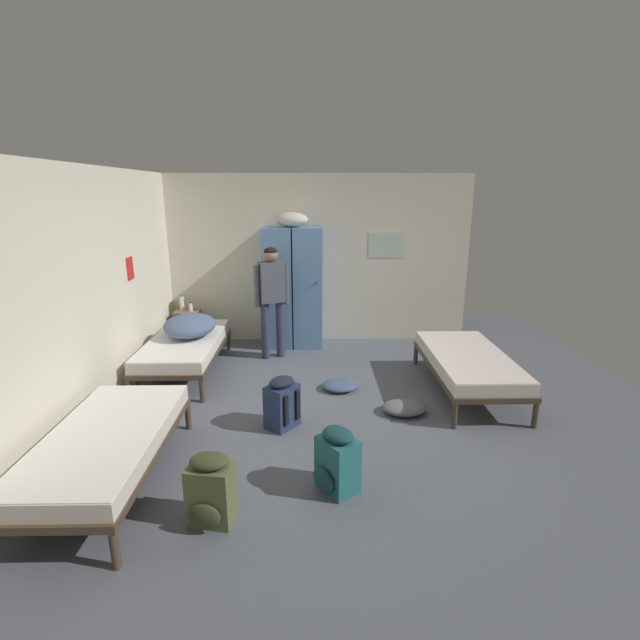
{
  "coord_description": "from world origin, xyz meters",
  "views": [
    {
      "loc": [
        -0.09,
        -4.86,
        2.38
      ],
      "look_at": [
        0.0,
        0.25,
        0.95
      ],
      "focal_mm": 26.02,
      "sensor_mm": 36.0,
      "label": 1
    }
  ],
  "objects_px": {
    "bedding_heap": "(190,326)",
    "bed_right": "(468,362)",
    "bed_left_front": "(106,443)",
    "backpack_teal": "(337,462)",
    "locker_bank": "(293,285)",
    "clothes_pile_denim": "(340,385)",
    "person_traveler": "(272,292)",
    "lotion_bottle": "(191,307)",
    "bed_left_rear": "(185,346)",
    "water_bottle": "(182,303)",
    "backpack_olive": "(211,491)",
    "backpack_navy": "(281,403)",
    "shelf_unit": "(188,324)",
    "clothes_pile_grey": "(404,408)"
  },
  "relations": [
    {
      "from": "person_traveler",
      "to": "backpack_navy",
      "type": "height_order",
      "value": "person_traveler"
    },
    {
      "from": "backpack_navy",
      "to": "person_traveler",
      "type": "bearing_deg",
      "value": 96.81
    },
    {
      "from": "water_bottle",
      "to": "backpack_olive",
      "type": "relative_size",
      "value": 0.46
    },
    {
      "from": "person_traveler",
      "to": "clothes_pile_denim",
      "type": "xyz_separation_m",
      "value": [
        0.91,
        -1.18,
        -0.92
      ]
    },
    {
      "from": "backpack_olive",
      "to": "clothes_pile_denim",
      "type": "distance_m",
      "value": 2.6
    },
    {
      "from": "shelf_unit",
      "to": "bed_left_rear",
      "type": "relative_size",
      "value": 0.3
    },
    {
      "from": "bed_left_front",
      "to": "backpack_navy",
      "type": "bearing_deg",
      "value": 34.8
    },
    {
      "from": "bed_left_front",
      "to": "clothes_pile_grey",
      "type": "xyz_separation_m",
      "value": [
        2.71,
        1.23,
        -0.32
      ]
    },
    {
      "from": "bed_left_rear",
      "to": "clothes_pile_denim",
      "type": "relative_size",
      "value": 4.41
    },
    {
      "from": "person_traveler",
      "to": "water_bottle",
      "type": "xyz_separation_m",
      "value": [
        -1.46,
        0.58,
        -0.29
      ]
    },
    {
      "from": "backpack_olive",
      "to": "person_traveler",
      "type": "bearing_deg",
      "value": 87.13
    },
    {
      "from": "water_bottle",
      "to": "bed_left_front",
      "type": "bearing_deg",
      "value": -84.82
    },
    {
      "from": "water_bottle",
      "to": "backpack_olive",
      "type": "height_order",
      "value": "water_bottle"
    },
    {
      "from": "bedding_heap",
      "to": "bed_right",
      "type": "bearing_deg",
      "value": -12.22
    },
    {
      "from": "bed_left_front",
      "to": "clothes_pile_grey",
      "type": "relative_size",
      "value": 3.94
    },
    {
      "from": "bed_left_rear",
      "to": "clothes_pile_denim",
      "type": "distance_m",
      "value": 2.15
    },
    {
      "from": "bed_left_rear",
      "to": "water_bottle",
      "type": "bearing_deg",
      "value": 105.75
    },
    {
      "from": "bed_left_front",
      "to": "bedding_heap",
      "type": "distance_m",
      "value": 2.57
    },
    {
      "from": "locker_bank",
      "to": "bedding_heap",
      "type": "distance_m",
      "value": 1.74
    },
    {
      "from": "bed_right",
      "to": "person_traveler",
      "type": "xyz_separation_m",
      "value": [
        -2.46,
        1.26,
        0.6
      ]
    },
    {
      "from": "bed_right",
      "to": "backpack_navy",
      "type": "bearing_deg",
      "value": -159.18
    },
    {
      "from": "bed_right",
      "to": "backpack_olive",
      "type": "xyz_separation_m",
      "value": [
        -2.63,
        -2.28,
        -0.12
      ]
    },
    {
      "from": "clothes_pile_grey",
      "to": "bed_left_rear",
      "type": "bearing_deg",
      "value": 155.41
    },
    {
      "from": "lotion_bottle",
      "to": "clothes_pile_denim",
      "type": "height_order",
      "value": "lotion_bottle"
    },
    {
      "from": "shelf_unit",
      "to": "clothes_pile_denim",
      "type": "distance_m",
      "value": 2.89
    },
    {
      "from": "backpack_olive",
      "to": "clothes_pile_denim",
      "type": "xyz_separation_m",
      "value": [
        1.09,
        2.35,
        -0.2
      ]
    },
    {
      "from": "backpack_navy",
      "to": "lotion_bottle",
      "type": "bearing_deg",
      "value": 120.77
    },
    {
      "from": "bed_left_front",
      "to": "backpack_teal",
      "type": "bearing_deg",
      "value": -3.63
    },
    {
      "from": "bed_right",
      "to": "backpack_olive",
      "type": "bearing_deg",
      "value": -139.1
    },
    {
      "from": "bed_left_rear",
      "to": "person_traveler",
      "type": "relative_size",
      "value": 1.17
    },
    {
      "from": "locker_bank",
      "to": "person_traveler",
      "type": "relative_size",
      "value": 1.28
    },
    {
      "from": "backpack_olive",
      "to": "bed_right",
      "type": "bearing_deg",
      "value": 40.9
    },
    {
      "from": "clothes_pile_grey",
      "to": "bedding_heap",
      "type": "bearing_deg",
      "value": 153.3
    },
    {
      "from": "bed_left_rear",
      "to": "water_bottle",
      "type": "height_order",
      "value": "water_bottle"
    },
    {
      "from": "shelf_unit",
      "to": "clothes_pile_grey",
      "type": "bearing_deg",
      "value": -38.9
    },
    {
      "from": "bed_left_front",
      "to": "clothes_pile_denim",
      "type": "height_order",
      "value": "bed_left_front"
    },
    {
      "from": "bed_left_rear",
      "to": "clothes_pile_denim",
      "type": "bearing_deg",
      "value": -16.32
    },
    {
      "from": "locker_bank",
      "to": "clothes_pile_denim",
      "type": "bearing_deg",
      "value": -70.11
    },
    {
      "from": "backpack_navy",
      "to": "backpack_olive",
      "type": "height_order",
      "value": "same"
    },
    {
      "from": "bedding_heap",
      "to": "lotion_bottle",
      "type": "xyz_separation_m",
      "value": [
        -0.24,
        1.02,
        0.0
      ]
    },
    {
      "from": "bed_right",
      "to": "bed_left_rear",
      "type": "xyz_separation_m",
      "value": [
        -3.58,
        0.67,
        0.0
      ]
    },
    {
      "from": "bedding_heap",
      "to": "backpack_teal",
      "type": "distance_m",
      "value": 3.27
    },
    {
      "from": "person_traveler",
      "to": "lotion_bottle",
      "type": "distance_m",
      "value": 1.45
    },
    {
      "from": "shelf_unit",
      "to": "bed_left_rear",
      "type": "bearing_deg",
      "value": -77.74
    },
    {
      "from": "bedding_heap",
      "to": "clothes_pile_denim",
      "type": "distance_m",
      "value": 2.17
    },
    {
      "from": "bed_left_rear",
      "to": "water_bottle",
      "type": "xyz_separation_m",
      "value": [
        -0.33,
        1.17,
        0.3
      ]
    },
    {
      "from": "locker_bank",
      "to": "clothes_pile_denim",
      "type": "relative_size",
      "value": 4.8
    },
    {
      "from": "bed_right",
      "to": "shelf_unit",
      "type": "bearing_deg",
      "value": 154.61
    },
    {
      "from": "backpack_navy",
      "to": "bed_right",
      "type": "bearing_deg",
      "value": 20.82
    },
    {
      "from": "bed_right",
      "to": "backpack_teal",
      "type": "bearing_deg",
      "value": -131.38
    }
  ]
}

